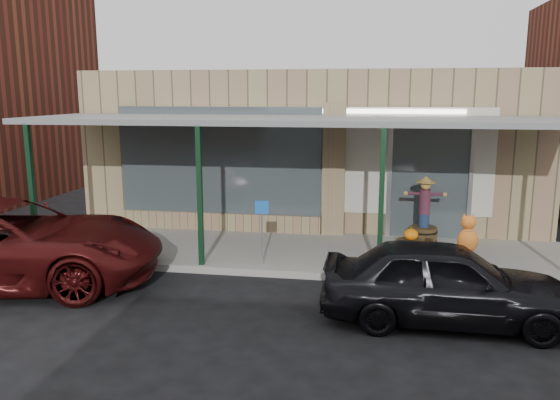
% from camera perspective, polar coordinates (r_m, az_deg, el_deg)
% --- Properties ---
extents(ground, '(120.00, 120.00, 0.00)m').
position_cam_1_polar(ground, '(9.13, -1.20, -12.29)').
color(ground, black).
rests_on(ground, ground).
extents(sidewalk, '(40.00, 3.20, 0.15)m').
position_cam_1_polar(sidewalk, '(12.46, 1.82, -5.47)').
color(sidewalk, gray).
rests_on(sidewalk, ground).
extents(storefront, '(12.00, 6.25, 4.20)m').
position_cam_1_polar(storefront, '(16.55, 3.94, 5.75)').
color(storefront, '#8E8057').
rests_on(storefront, ground).
extents(awning, '(12.00, 3.00, 3.04)m').
position_cam_1_polar(awning, '(11.92, 1.88, 8.13)').
color(awning, slate).
rests_on(awning, ground).
extents(block_buildings_near, '(61.00, 8.00, 8.00)m').
position_cam_1_polar(block_buildings_near, '(17.45, 11.05, 11.35)').
color(block_buildings_near, maroon).
rests_on(block_buildings_near, ground).
extents(barrel_scarecrow, '(0.94, 0.81, 1.61)m').
position_cam_1_polar(barrel_scarecrow, '(13.13, 14.79, -2.18)').
color(barrel_scarecrow, '#4D3B1F').
rests_on(barrel_scarecrow, sidewalk).
extents(barrel_pumpkin, '(0.73, 0.73, 0.68)m').
position_cam_1_polar(barrel_pumpkin, '(12.08, 13.45, -4.74)').
color(barrel_pumpkin, '#4D3B1F').
rests_on(barrel_pumpkin, sidewalk).
extents(handicap_sign, '(0.28, 0.05, 1.33)m').
position_cam_1_polar(handicap_sign, '(11.16, -1.91, -2.47)').
color(handicap_sign, gray).
rests_on(handicap_sign, sidewalk).
extents(parked_sedan, '(3.95, 1.87, 1.60)m').
position_cam_1_polar(parked_sedan, '(9.16, 16.98, -8.18)').
color(parked_sedan, black).
rests_on(parked_sedan, ground).
extents(car_maroon, '(6.35, 3.96, 1.64)m').
position_cam_1_polar(car_maroon, '(11.65, -26.90, -4.06)').
color(car_maroon, '#420D0D').
rests_on(car_maroon, ground).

